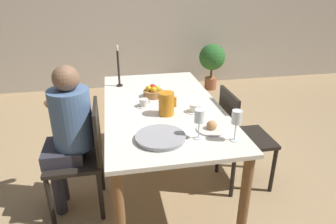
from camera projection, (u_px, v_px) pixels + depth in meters
ground_plane at (163, 181)px, 2.82m from camera, size 20.00×20.00×0.00m
wall_back at (132, 8)px, 4.82m from camera, size 10.00×0.06×2.60m
dining_table at (162, 116)px, 2.55m from camera, size 0.95×1.76×0.78m
chair_person_side at (83, 155)px, 2.33m from camera, size 0.42×0.42×0.90m
chair_opposite at (240, 136)px, 2.61m from camera, size 0.42×0.42×0.90m
person_seated at (68, 128)px, 2.26m from camera, size 0.39×0.41×1.20m
red_pitcher at (166, 104)px, 2.29m from camera, size 0.15×0.12×0.18m
wine_glass_water at (199, 117)px, 1.92m from camera, size 0.06×0.06×0.21m
wine_glass_juice at (237, 119)px, 1.90m from camera, size 0.06×0.06×0.21m
teacup_near_person at (194, 109)px, 2.36m from camera, size 0.12×0.12×0.07m
teacup_across at (144, 103)px, 2.46m from camera, size 0.12×0.12×0.07m
serving_tray at (161, 137)px, 1.96m from camera, size 0.33×0.33×0.03m
bread_plate at (211, 128)px, 2.08m from camera, size 0.21×0.21×0.07m
fruit_bowl at (153, 92)px, 2.66m from camera, size 0.17×0.17×0.11m
candlestick_tall at (119, 70)px, 2.87m from camera, size 0.06×0.06×0.40m
potted_plant at (212, 60)px, 4.96m from camera, size 0.43×0.43×0.77m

